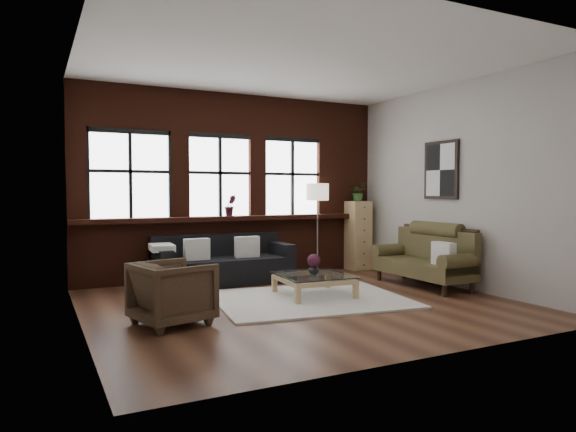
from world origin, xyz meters
name	(u,v)px	position (x,y,z in m)	size (l,w,h in m)	color
floor	(301,303)	(0.00, 0.00, 0.00)	(5.50, 5.50, 0.00)	#4B2A1B
ceiling	(302,62)	(0.00, 0.00, 3.20)	(5.50, 5.50, 0.00)	white
wall_back	(235,186)	(0.00, 2.50, 1.60)	(5.50, 5.50, 0.00)	#B3AEA7
wall_front	(433,181)	(0.00, -2.50, 1.60)	(5.50, 5.50, 0.00)	#B3AEA7
wall_left	(79,183)	(-2.75, 0.00, 1.60)	(5.00, 5.00, 0.00)	#B3AEA7
wall_right	(456,185)	(2.75, 0.00, 1.60)	(5.00, 5.00, 0.00)	#B3AEA7
brick_backwall	(236,186)	(0.00, 2.44, 1.60)	(5.50, 0.12, 3.20)	#431B0F
sill_ledge	(238,218)	(0.00, 2.35, 1.04)	(5.50, 0.30, 0.08)	#431B0F
window_left	(130,176)	(-1.80, 2.45, 1.75)	(1.38, 0.10, 1.50)	black
window_mid	(220,177)	(-0.30, 2.45, 1.75)	(1.38, 0.10, 1.50)	black
window_right	(292,178)	(1.10, 2.45, 1.75)	(1.38, 0.10, 1.50)	black
wall_poster	(441,170)	(2.72, 0.30, 1.85)	(0.05, 0.74, 0.94)	black
shag_rug	(310,299)	(0.21, 0.14, 0.01)	(2.57, 2.02, 0.03)	beige
dark_sofa	(224,259)	(-0.43, 1.90, 0.40)	(2.23, 0.90, 0.81)	black
pillow_a	(197,249)	(-0.91, 1.80, 0.60)	(0.40, 0.14, 0.34)	silver
pillow_b	(247,247)	(-0.06, 1.80, 0.60)	(0.40, 0.14, 0.34)	silver
vintage_settee	(423,257)	(2.30, 0.24, 0.48)	(0.79, 1.78, 0.95)	#473F21
pillow_settee	(444,254)	(2.22, -0.31, 0.59)	(0.14, 0.38, 0.34)	silver
armchair	(172,293)	(-1.81, -0.31, 0.36)	(0.77, 0.79, 0.72)	#3C2C1E
coffee_table	(314,286)	(0.37, 0.31, 0.16)	(0.99, 0.99, 0.34)	tan
vase	(314,269)	(0.37, 0.31, 0.40)	(0.15, 0.15, 0.16)	#B2B2B2
flowers	(314,260)	(0.37, 0.31, 0.52)	(0.19, 0.19, 0.19)	#48182B
drawer_chest	(358,235)	(2.41, 2.21, 0.66)	(0.41, 0.41, 1.32)	tan
potted_plant_top	(358,192)	(2.41, 2.21, 1.50)	(0.33, 0.28, 0.36)	#2D5923
floor_lamp	(317,225)	(1.37, 1.96, 0.90)	(0.40, 0.40, 1.80)	#A5A5A8
sill_plant	(230,206)	(-0.15, 2.32, 1.26)	(0.20, 0.16, 0.37)	#48182B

